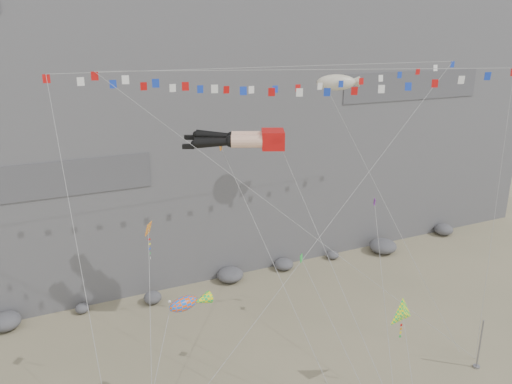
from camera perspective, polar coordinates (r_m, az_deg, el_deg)
cliff at (r=58.69m, az=-9.24°, el=19.06°), size 80.00×28.00×50.00m
talus_boulders at (r=49.97m, az=-2.97°, el=-9.46°), size 60.00×3.00×1.20m
anchor_pole_right at (r=40.96m, az=24.22°, el=-15.58°), size 0.12×0.12×3.96m
legs_kite at (r=36.59m, az=-1.26°, el=6.02°), size 7.99×18.71×22.08m
flag_banner_upper at (r=39.56m, az=3.57°, el=14.08°), size 34.55×13.80×29.99m
flag_banner_lower at (r=34.06m, az=6.70°, el=13.66°), size 26.80×11.68×24.65m
harlequin_kite at (r=31.58m, az=-12.19°, el=-4.25°), size 3.28×8.77×14.40m
fish_windsock at (r=30.68m, az=-8.30°, el=-12.58°), size 6.49×5.72×10.46m
delta_kite at (r=34.98m, az=16.42°, el=-13.22°), size 3.09×4.92×7.84m
blimp_windsock at (r=43.44m, az=9.16°, el=12.21°), size 6.10×14.24×23.57m
small_kite_a at (r=37.02m, az=-3.84°, el=4.73°), size 2.73×16.98×22.45m
small_kite_b at (r=39.38m, az=13.42°, el=-1.48°), size 5.09×9.83×14.98m
small_kite_c at (r=33.53m, az=5.33°, el=-7.82°), size 2.43×8.42×12.08m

